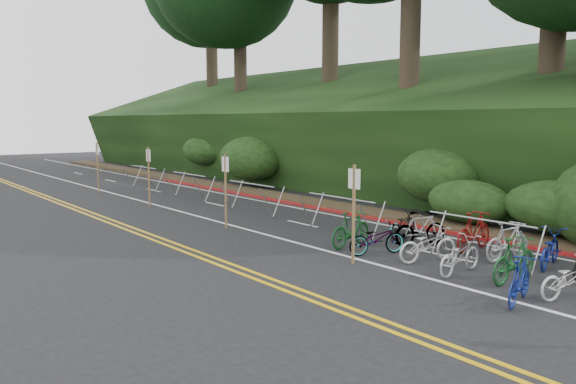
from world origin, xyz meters
name	(u,v)px	position (x,y,z in m)	size (l,w,h in m)	color
ground	(530,325)	(0.00, 0.00, 0.00)	(120.00, 120.00, 0.00)	black
road_markings	(242,232)	(0.63, 10.10, 0.00)	(7.47, 80.00, 0.01)	gold
red_curb	(320,208)	(5.70, 12.00, 0.05)	(0.25, 28.00, 0.10)	maroon
embankment	(334,138)	(12.96, 19.04, 2.57)	(14.30, 48.14, 9.11)	black
bike_racks_rest	(251,191)	(3.00, 13.00, 0.85)	(1.14, 23.00, 1.17)	gray
signposts_rest	(183,178)	(0.60, 14.00, 1.43)	(0.08, 18.40, 2.50)	brown
bike_front	(520,281)	(0.93, 0.74, 0.47)	(1.55, 0.44, 0.93)	navy
bike_valet	(544,258)	(3.05, 1.33, 0.48)	(3.42, 11.29, 1.10)	maroon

